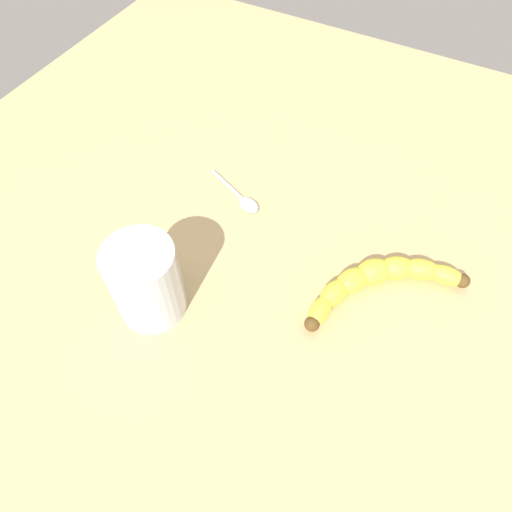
{
  "coord_description": "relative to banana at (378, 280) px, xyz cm",
  "views": [
    {
      "loc": [
        34.39,
        15.86,
        56.0
      ],
      "look_at": [
        2.55,
        -1.13,
        5.0
      ],
      "focal_mm": 32.55,
      "sensor_mm": 36.0,
      "label": 1
    }
  ],
  "objects": [
    {
      "name": "wooden_tabletop",
      "position": [
        1.69,
        -14.65,
        -3.26
      ],
      "size": [
        120.0,
        120.0,
        3.0
      ],
      "primitive_type": "cube",
      "color": "tan",
      "rests_on": "ground"
    },
    {
      "name": "banana",
      "position": [
        0.0,
        0.0,
        0.0
      ],
      "size": [
        17.23,
        17.1,
        3.53
      ],
      "rotation": [
        0.0,
        0.0,
        5.5
      ],
      "color": "yellow",
      "rests_on": "wooden_tabletop"
    },
    {
      "name": "smoothie_glass",
      "position": [
        16.1,
        -24.51,
        3.58
      ],
      "size": [
        8.61,
        8.61,
        11.32
      ],
      "color": "silver",
      "rests_on": "wooden_tabletop"
    },
    {
      "name": "teaspoon",
      "position": [
        -4.85,
        -22.36,
        -1.36
      ],
      "size": [
        5.66,
        10.89,
        0.8
      ],
      "rotation": [
        0.0,
        0.0,
        1.17
      ],
      "color": "silver",
      "rests_on": "wooden_tabletop"
    }
  ]
}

